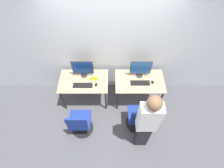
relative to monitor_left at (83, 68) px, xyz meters
The scene contains 14 objects.
ground_plane 1.26m from the monitor_left, 37.84° to the right, with size 20.00×20.00×0.00m, color #4C4C51.
wall_back 0.81m from the monitor_left, 25.50° to the left, with size 12.00×0.05×2.80m.
desk_left 0.36m from the monitor_left, 90.00° to the right, with size 1.08×0.66×0.75m.
monitor_left is the anchor object (origin of this frame).
keyboard_left 0.37m from the monitor_left, 90.00° to the right, with size 0.42×0.13×0.02m.
mouse_left 0.45m from the monitor_left, 43.37° to the right, with size 0.06×0.09×0.03m.
office_chair_left 1.17m from the monitor_left, 92.00° to the right, with size 0.48×0.48×0.91m.
desk_right 1.30m from the monitor_left, ahead, with size 1.08×0.66×0.75m.
monitor_right 1.25m from the monitor_left, ahead, with size 0.46×0.15×0.45m.
keyboard_right 1.29m from the monitor_left, 10.09° to the right, with size 0.42×0.13×0.02m.
mouse_right 1.55m from the monitor_left, ahead, with size 0.06×0.09×0.03m.
office_chair_right 1.60m from the monitor_left, 36.61° to the right, with size 0.48×0.48×0.91m.
person_right 1.76m from the monitor_left, 45.41° to the right, with size 0.36×0.23×1.78m.
placard_left 0.33m from the monitor_left, 27.39° to the right, with size 0.16×0.03×0.08m.
Camera 1 is at (0.01, -2.01, 3.81)m, focal length 28.00 mm.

